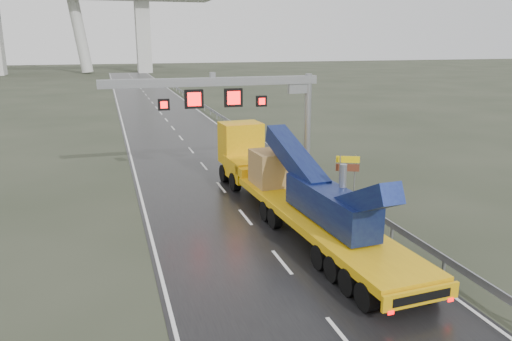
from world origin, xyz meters
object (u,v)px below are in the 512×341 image
object	(u,v)px
heavy_haul_truck	(283,180)
striped_barrier	(306,167)
sign_gantry	(243,99)
exit_sign_pair	(347,167)

from	to	relation	value
heavy_haul_truck	striped_barrier	distance (m)	8.63
sign_gantry	striped_barrier	bearing A→B (deg)	-5.47
exit_sign_pair	striped_barrier	distance (m)	5.37
striped_barrier	sign_gantry	bearing A→B (deg)	157.08
exit_sign_pair	heavy_haul_truck	bearing A→B (deg)	-133.23
heavy_haul_truck	exit_sign_pair	xyz separation A→B (m)	(5.06, 2.10, -0.12)
heavy_haul_truck	striped_barrier	bearing A→B (deg)	55.36
exit_sign_pair	striped_barrier	size ratio (longest dim) A/B	2.26
exit_sign_pair	striped_barrier	bearing A→B (deg)	121.46
striped_barrier	heavy_haul_truck	bearing A→B (deg)	-138.57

